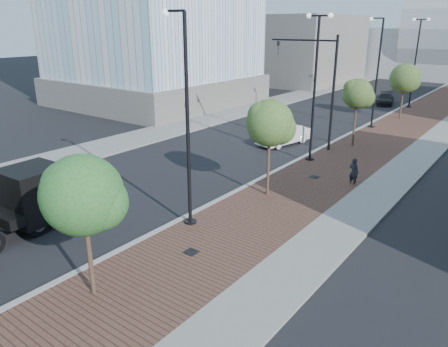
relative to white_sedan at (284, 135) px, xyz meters
The scene contains 20 objects.
sidewalk 16.64m from the white_sedan, 67.34° to the left, with size 7.00×140.00×0.12m, color #4C2D23.
curb 15.63m from the white_sedan, 79.27° to the left, with size 0.30×140.00×0.14m, color gray.
west_sidewalk 18.38m from the white_sedan, 123.33° to the left, with size 4.00×140.00×0.12m, color slate.
white_sedan is the anchor object (origin of this frame).
dark_car_mid 7.41m from the white_sedan, 124.02° to the left, with size 2.14×4.65×1.29m, color black.
dark_car_far 22.18m from the white_sedan, 88.28° to the left, with size 1.76×4.32×1.25m, color black.
pedestrian 9.20m from the white_sedan, 35.41° to the right, with size 0.59×0.38×1.61m, color black.
streetlight_1 15.47m from the white_sedan, 76.96° to the right, with size 1.44×0.56×9.21m.
streetlight_2 5.99m from the white_sedan, 37.13° to the right, with size 1.72×0.56×9.28m.
streetlight_3 10.57m from the white_sedan, 70.03° to the left, with size 1.44×0.56×9.21m.
streetlight_4 22.01m from the white_sedan, 80.67° to the left, with size 1.72×0.56×9.28m.
traffic_mast 4.99m from the white_sedan, ahead, with size 5.09×0.20×8.00m.
tree_0 21.33m from the white_sedan, 77.55° to the right, with size 2.58×2.56×4.94m.
tree_1 11.12m from the white_sedan, 64.70° to the right, with size 2.43×2.39×5.16m.
tree_2 6.04m from the white_sedan, 27.48° to the left, with size 2.24×2.16×5.04m.
tree_3 15.40m from the white_sedan, 72.42° to the left, with size 2.76×2.76×5.29m.
tower_podium 22.35m from the white_sedan, 160.80° to the left, with size 19.00×19.00×3.00m, color #605B57.
commercial_block_nw 39.49m from the white_sedan, 115.81° to the left, with size 14.00×20.00×10.00m, color slate.
utility_cover_1 17.49m from the white_sedan, 72.33° to the right, with size 0.50×0.50×0.02m, color black.
utility_cover_2 7.78m from the white_sedan, 46.82° to the right, with size 0.50×0.50×0.02m, color black.
Camera 1 is at (12.36, -3.01, 8.60)m, focal length 34.07 mm.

